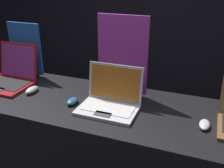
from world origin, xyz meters
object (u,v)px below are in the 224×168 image
Objects in this scene: mouse_front at (32,90)px; laptop_middle at (110,99)px; laptop_front at (11,76)px; mouse_back at (205,125)px; promo_stand_front at (26,51)px; mouse_middle at (72,101)px; promo_stand_middle at (123,58)px.

mouse_front is 0.33× the size of laptop_middle.
laptop_front is at bearing 174.68° from laptop_middle.
mouse_front is 1.07× the size of mouse_back.
promo_stand_front is at bearing 167.86° from mouse_back.
laptop_front reaches higher than mouse_middle.
promo_stand_front reaches higher than mouse_middle.
promo_stand_middle reaches higher than mouse_middle.
laptop_front is at bearing 168.68° from mouse_middle.
laptop_middle is (0.60, -0.01, 0.04)m from mouse_front.
laptop_middle is (0.83, -0.08, -0.01)m from laptop_front.
promo_stand_front reaches higher than mouse_back.
mouse_middle is (-0.25, -0.04, -0.04)m from laptop_middle.
mouse_front is (0.23, -0.07, -0.05)m from laptop_front.
mouse_back is (1.39, -0.10, -0.05)m from laptop_front.
laptop_middle is 0.26m from mouse_middle.
mouse_back is at bearing 1.41° from mouse_middle.
promo_stand_middle is at bearing 156.97° from mouse_back.
promo_stand_front is 1.43m from mouse_back.
laptop_front is 0.80× the size of promo_stand_front.
laptop_front is 3.27× the size of mouse_middle.
promo_stand_middle reaches higher than laptop_front.
mouse_back is (0.81, 0.02, -0.00)m from mouse_middle.
mouse_front is 0.68m from promo_stand_middle.
mouse_front is at bearing 172.11° from mouse_middle.
laptop_front is 0.86m from promo_stand_middle.
promo_stand_front is 0.83m from promo_stand_middle.
promo_stand_middle is (0.83, 0.14, 0.19)m from laptop_front.
laptop_middle is 3.42× the size of mouse_middle.
promo_stand_middle is at bearing 46.12° from mouse_middle.
laptop_middle is 0.30m from promo_stand_middle.
promo_stand_front is 0.79× the size of promo_stand_middle.
laptop_front is 1.39m from mouse_back.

